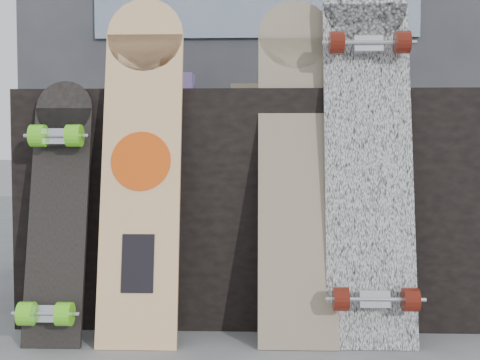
{
  "coord_description": "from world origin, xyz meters",
  "views": [
    {
      "loc": [
        0.02,
        -1.75,
        0.6
      ],
      "look_at": [
        -0.04,
        0.2,
        0.5
      ],
      "focal_mm": 45.0,
      "sensor_mm": 36.0,
      "label": 1
    }
  ],
  "objects_px": {
    "vendor_table": "(255,203)",
    "longboard_cascadia": "(368,141)",
    "longboard_celtic": "(296,154)",
    "skateboard_dark": "(57,208)",
    "longboard_geisha": "(142,157)"
  },
  "relations": [
    {
      "from": "longboard_cascadia",
      "to": "skateboard_dark",
      "type": "height_order",
      "value": "longboard_cascadia"
    },
    {
      "from": "longboard_celtic",
      "to": "skateboard_dark",
      "type": "bearing_deg",
      "value": -173.56
    },
    {
      "from": "vendor_table",
      "to": "longboard_geisha",
      "type": "relative_size",
      "value": 1.46
    },
    {
      "from": "longboard_celtic",
      "to": "skateboard_dark",
      "type": "height_order",
      "value": "longboard_celtic"
    },
    {
      "from": "longboard_celtic",
      "to": "longboard_cascadia",
      "type": "xyz_separation_m",
      "value": [
        0.22,
        -0.03,
        0.04
      ]
    },
    {
      "from": "vendor_table",
      "to": "longboard_geisha",
      "type": "xyz_separation_m",
      "value": [
        -0.35,
        -0.38,
        0.18
      ]
    },
    {
      "from": "vendor_table",
      "to": "longboard_cascadia",
      "type": "distance_m",
      "value": 0.56
    },
    {
      "from": "longboard_geisha",
      "to": "skateboard_dark",
      "type": "bearing_deg",
      "value": -172.45
    },
    {
      "from": "longboard_celtic",
      "to": "vendor_table",
      "type": "bearing_deg",
      "value": 112.74
    },
    {
      "from": "longboard_cascadia",
      "to": "skateboard_dark",
      "type": "distance_m",
      "value": 1.0
    },
    {
      "from": "vendor_table",
      "to": "skateboard_dark",
      "type": "bearing_deg",
      "value": -146.21
    },
    {
      "from": "vendor_table",
      "to": "longboard_celtic",
      "type": "height_order",
      "value": "longboard_celtic"
    },
    {
      "from": "vendor_table",
      "to": "longboard_geisha",
      "type": "distance_m",
      "value": 0.55
    },
    {
      "from": "longboard_cascadia",
      "to": "skateboard_dark",
      "type": "xyz_separation_m",
      "value": [
        -0.97,
        -0.06,
        -0.21
      ]
    },
    {
      "from": "vendor_table",
      "to": "longboard_geisha",
      "type": "bearing_deg",
      "value": -133.15
    }
  ]
}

